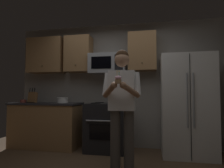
{
  "coord_description": "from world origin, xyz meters",
  "views": [
    {
      "loc": [
        0.74,
        -2.54,
        1.09
      ],
      "look_at": [
        0.15,
        0.41,
        1.25
      ],
      "focal_mm": 32.48,
      "sensor_mm": 36.0,
      "label": 1
    }
  ],
  "objects": [
    {
      "name": "bowl_large_white",
      "position": [
        -1.11,
        1.41,
        0.98
      ],
      "size": [
        0.24,
        0.24,
        0.11
      ],
      "color": "white",
      "rests_on": "counter_left"
    },
    {
      "name": "bowl_small_colored",
      "position": [
        -1.98,
        1.36,
        0.95
      ],
      "size": [
        0.13,
        0.13,
        0.06
      ],
      "color": "#B24C3F",
      "rests_on": "counter_left"
    },
    {
      "name": "wall_back",
      "position": [
        0.0,
        1.75,
        1.3
      ],
      "size": [
        4.4,
        0.1,
        2.6
      ],
      "primitive_type": "cube",
      "color": "gray",
      "rests_on": "ground"
    },
    {
      "name": "person",
      "position": [
        0.3,
        0.4,
        1.0
      ],
      "size": [
        0.6,
        0.48,
        1.76
      ],
      "color": "#4C4742",
      "rests_on": "ground"
    },
    {
      "name": "oven_range",
      "position": [
        -0.15,
        1.36,
        0.46
      ],
      "size": [
        0.76,
        0.7,
        0.93
      ],
      "color": "black",
      "rests_on": "ground"
    },
    {
      "name": "cabinet_row_upper",
      "position": [
        -0.72,
        1.53,
        1.95
      ],
      "size": [
        2.78,
        0.36,
        0.76
      ],
      "color": "#9E7247"
    },
    {
      "name": "cupcake",
      "position": [
        0.3,
        0.07,
        1.29
      ],
      "size": [
        0.09,
        0.09,
        0.17
      ],
      "color": "#A87F56"
    },
    {
      "name": "counter_left",
      "position": [
        -1.45,
        1.38,
        0.46
      ],
      "size": [
        1.44,
        0.66,
        0.92
      ],
      "color": "#9E7247",
      "rests_on": "ground"
    },
    {
      "name": "knife_block",
      "position": [
        -1.74,
        1.33,
        1.03
      ],
      "size": [
        0.16,
        0.15,
        0.32
      ],
      "color": "brown",
      "rests_on": "counter_left"
    },
    {
      "name": "microwave",
      "position": [
        -0.15,
        1.48,
        1.72
      ],
      "size": [
        0.74,
        0.41,
        0.4
      ],
      "color": "#9EA0A5"
    },
    {
      "name": "refrigerator",
      "position": [
        1.35,
        1.32,
        0.9
      ],
      "size": [
        0.9,
        0.75,
        1.8
      ],
      "color": "white",
      "rests_on": "ground"
    }
  ]
}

